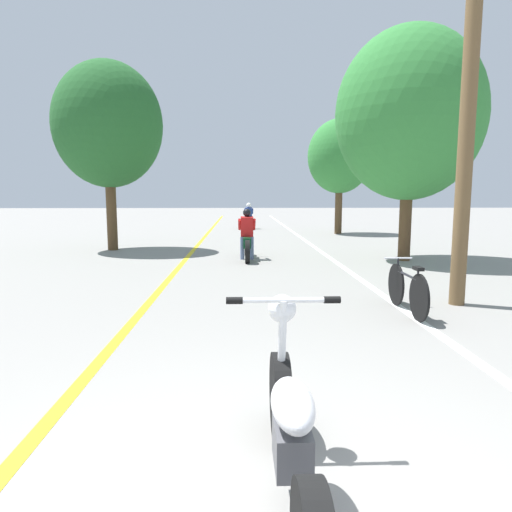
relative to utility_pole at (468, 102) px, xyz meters
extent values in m
cube|color=yellow|center=(-5.00, 7.28, -3.17)|extent=(0.14, 48.00, 0.01)
cube|color=white|center=(-0.99, 7.28, -3.17)|extent=(0.14, 48.00, 0.01)
cylinder|color=brown|center=(0.00, 0.00, -0.09)|extent=(0.24, 0.24, 6.16)
cylinder|color=#513A23|center=(0.92, 4.97, -1.86)|extent=(0.32, 0.32, 2.61)
ellipsoid|color=#337F38|center=(0.92, 4.97, 0.66)|extent=(3.85, 3.47, 4.43)
cylinder|color=#513A23|center=(0.96, 13.55, -1.88)|extent=(0.32, 0.32, 2.57)
ellipsoid|color=#337F38|center=(0.96, 13.55, 0.31)|extent=(2.87, 2.58, 3.30)
cylinder|color=#513A23|center=(-7.60, 7.63, -1.74)|extent=(0.32, 0.32, 2.86)
ellipsoid|color=#235B28|center=(-7.60, 7.63, 0.75)|extent=(3.37, 3.04, 3.88)
cylinder|color=black|center=(-3.21, -3.97, -2.86)|extent=(0.12, 0.62, 0.62)
ellipsoid|color=silver|center=(-3.21, -4.72, -2.56)|extent=(0.24, 0.60, 0.20)
cube|color=#4C4C51|center=(-3.21, -4.72, -2.81)|extent=(0.20, 0.36, 0.24)
cylinder|color=silver|center=(-3.21, -4.06, -2.48)|extent=(0.06, 0.23, 0.76)
cylinder|color=silver|center=(-3.21, -4.15, -2.11)|extent=(0.65, 0.04, 0.04)
cylinder|color=black|center=(-3.54, -4.15, -2.11)|extent=(0.11, 0.05, 0.05)
cylinder|color=black|center=(-2.89, -4.15, -2.11)|extent=(0.11, 0.05, 0.05)
sphere|color=silver|center=(-3.21, -4.06, -2.19)|extent=(0.20, 0.20, 0.20)
cylinder|color=black|center=(-3.32, 6.09, -2.87)|extent=(0.12, 0.60, 0.60)
cylinder|color=black|center=(-3.32, 4.59, -2.87)|extent=(0.12, 0.60, 0.60)
cube|color=#0C4723|center=(-3.32, 5.34, -2.69)|extent=(0.20, 0.96, 0.28)
cylinder|color=silver|center=(-3.32, 5.99, -2.21)|extent=(0.50, 0.03, 0.03)
cylinder|color=slate|center=(-3.45, 5.29, -2.86)|extent=(0.11, 0.11, 0.62)
cylinder|color=slate|center=(-3.19, 5.29, -2.86)|extent=(0.11, 0.11, 0.62)
cube|color=red|center=(-3.32, 5.32, -2.27)|extent=(0.34, 0.27, 0.57)
cylinder|color=red|center=(-3.52, 5.48, -2.22)|extent=(0.08, 0.45, 0.35)
cylinder|color=red|center=(-3.12, 5.48, -2.22)|extent=(0.08, 0.45, 0.35)
sphere|color=black|center=(-3.32, 5.36, -1.89)|extent=(0.22, 0.22, 0.22)
cylinder|color=black|center=(-3.06, 17.40, -2.87)|extent=(0.12, 0.59, 0.59)
cylinder|color=black|center=(-3.06, 15.97, -2.87)|extent=(0.12, 0.59, 0.59)
cube|color=#0C4723|center=(-3.06, 16.68, -2.69)|extent=(0.20, 0.92, 0.28)
cylinder|color=silver|center=(-3.06, 17.30, -2.23)|extent=(0.50, 0.03, 0.03)
cylinder|color=#38383D|center=(-3.19, 16.63, -2.86)|extent=(0.11, 0.11, 0.62)
cylinder|color=#38383D|center=(-2.93, 16.63, -2.86)|extent=(0.11, 0.11, 0.62)
cube|color=navy|center=(-3.06, 16.66, -2.31)|extent=(0.34, 0.27, 0.52)
cylinder|color=navy|center=(-3.26, 16.82, -2.26)|extent=(0.08, 0.41, 0.32)
cylinder|color=navy|center=(-2.86, 16.82, -2.26)|extent=(0.08, 0.41, 0.32)
sphere|color=white|center=(-3.06, 16.70, -1.94)|extent=(0.24, 0.24, 0.24)
cylinder|color=black|center=(-1.01, -0.01, -2.83)|extent=(0.04, 0.67, 0.67)
cylinder|color=black|center=(-1.01, -0.97, -2.83)|extent=(0.04, 0.67, 0.67)
cylinder|color=black|center=(-1.01, -0.49, -2.60)|extent=(0.04, 0.76, 0.04)
cylinder|color=black|center=(-1.01, -0.89, -2.63)|extent=(0.03, 0.03, 0.40)
cube|color=black|center=(-1.01, -0.89, -2.43)|extent=(0.10, 0.20, 0.05)
cylinder|color=black|center=(-1.01, -0.06, -2.62)|extent=(0.03, 0.03, 0.43)
cylinder|color=silver|center=(-1.01, -0.06, -2.40)|extent=(0.44, 0.03, 0.03)
camera|label=1|loc=(-3.50, -7.10, -1.41)|focal=32.00mm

